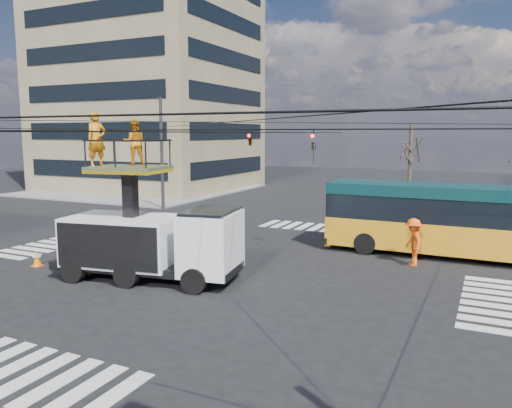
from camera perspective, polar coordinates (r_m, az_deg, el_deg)
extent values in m
plane|color=black|center=(20.61, -3.05, -7.29)|extent=(120.00, 120.00, 0.00)
cube|color=slate|center=(49.38, -12.89, 1.59)|extent=(18.00, 18.00, 0.12)
cube|color=#827252|center=(52.94, -12.20, 18.27)|extent=(18.00, 16.00, 30.00)
cube|color=black|center=(46.07, -17.81, 3.79)|extent=(15.30, 0.12, 1.50)
cube|color=black|center=(47.27, -3.03, 4.27)|extent=(0.12, 13.60, 1.50)
cube|color=black|center=(45.96, -17.99, 7.94)|extent=(15.30, 0.12, 1.50)
cube|color=black|center=(47.17, -3.07, 8.31)|extent=(0.12, 13.60, 1.50)
cube|color=black|center=(46.10, -18.18, 12.08)|extent=(15.30, 0.12, 1.50)
cube|color=black|center=(47.31, -3.10, 12.35)|extent=(0.12, 13.60, 1.50)
cube|color=black|center=(46.47, -18.37, 16.18)|extent=(15.30, 0.12, 1.50)
cube|color=black|center=(47.67, -3.13, 16.35)|extent=(0.12, 13.60, 1.50)
cube|color=black|center=(47.08, -18.56, 20.19)|extent=(15.30, 0.12, 1.50)
cube|color=black|center=(48.27, -3.16, 20.27)|extent=(0.12, 13.60, 1.50)
cylinder|color=#2D2D30|center=(36.50, -10.72, 5.64)|extent=(0.24, 0.24, 8.00)
cylinder|color=black|center=(30.95, 7.65, 8.45)|extent=(24.00, 0.03, 0.03)
cylinder|color=black|center=(27.71, -25.73, 7.78)|extent=(0.03, 24.00, 0.03)
cylinder|color=black|center=(19.88, -3.17, 9.34)|extent=(24.02, 24.02, 0.03)
cylinder|color=black|center=(19.88, -3.17, 9.34)|extent=(24.02, 24.02, 0.03)
cylinder|color=black|center=(18.83, -4.94, 8.48)|extent=(24.00, 0.03, 0.03)
cylinder|color=black|center=(20.94, -1.58, 8.46)|extent=(24.00, 0.03, 0.03)
cylinder|color=black|center=(20.48, -6.14, 8.15)|extent=(0.03, 24.00, 0.03)
cylinder|color=black|center=(19.33, -0.01, 8.20)|extent=(0.03, 24.00, 0.03)
imported|color=black|center=(21.62, 6.59, 7.07)|extent=(0.16, 0.20, 1.00)
imported|color=black|center=(25.01, -0.67, 7.82)|extent=(0.26, 1.24, 0.50)
cylinder|color=#382B21|center=(31.37, 17.15, 3.22)|extent=(0.24, 0.24, 6.00)
cube|color=black|center=(19.38, -12.36, -6.78)|extent=(7.27, 3.35, 0.30)
cube|color=silver|center=(18.08, -5.14, -4.44)|extent=(2.18, 2.67, 2.20)
cube|color=black|center=(17.93, -5.17, -1.94)|extent=(1.96, 2.54, 0.80)
cube|color=silver|center=(19.61, -14.76, -3.99)|extent=(4.56, 3.17, 1.80)
cylinder|color=black|center=(17.40, -7.08, -8.71)|extent=(0.95, 0.50, 0.90)
cylinder|color=black|center=(19.46, -4.44, -6.86)|extent=(0.95, 0.50, 0.90)
cylinder|color=black|center=(18.54, -14.58, -7.86)|extent=(0.95, 0.50, 0.90)
cylinder|color=black|center=(20.48, -11.33, -6.24)|extent=(0.95, 0.50, 0.90)
cylinder|color=black|center=(19.71, -20.16, -7.15)|extent=(0.95, 0.50, 0.90)
cylinder|color=black|center=(21.55, -16.57, -5.70)|extent=(0.95, 0.50, 0.90)
cube|color=black|center=(19.23, -14.14, -0.11)|extent=(0.52, 0.52, 2.80)
cube|color=#485332|center=(19.08, -14.28, 4.06)|extent=(2.92, 2.51, 0.12)
cube|color=yellow|center=(19.09, -14.27, 3.70)|extent=(2.92, 2.51, 0.12)
imported|color=orange|center=(19.12, -17.75, 7.06)|extent=(0.68, 0.83, 1.97)
imported|color=orange|center=(19.50, -13.73, 6.86)|extent=(1.06, 1.03, 1.72)
cube|color=orange|center=(23.75, 23.42, -3.54)|extent=(12.54, 2.67, 1.30)
cube|color=black|center=(23.55, 23.59, -0.68)|extent=(12.54, 2.62, 1.10)
cube|color=#0A2D2F|center=(23.45, 23.70, 1.25)|extent=(12.54, 2.67, 0.50)
cube|color=orange|center=(24.62, 9.05, -1.04)|extent=(0.26, 2.47, 2.80)
cube|color=black|center=(24.84, 8.88, -3.65)|extent=(0.16, 2.60, 0.30)
cube|color=gold|center=(24.43, 9.34, 1.84)|extent=(0.11, 1.60, 0.35)
cylinder|color=black|center=(23.26, 12.36, -4.43)|extent=(1.00, 0.31, 1.00)
cylinder|color=black|center=(25.51, 13.60, -3.36)|extent=(1.00, 0.31, 1.00)
cone|color=orange|center=(22.66, -23.75, -5.70)|extent=(0.36, 0.36, 0.66)
imported|color=orange|center=(20.46, -18.96, -5.50)|extent=(0.73, 1.03, 1.62)
imported|color=#FF5510|center=(21.66, 17.52, -4.19)|extent=(1.24, 1.48, 2.00)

